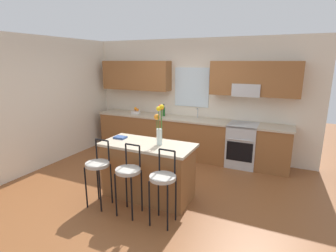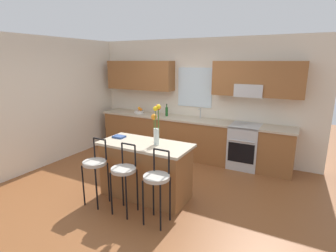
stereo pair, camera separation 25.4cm
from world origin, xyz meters
The scene contains 14 objects.
ground_plane centered at (0.00, 0.00, 0.00)m, with size 14.00×14.00×0.00m, color brown.
wall_left centered at (-2.56, 0.30, 1.35)m, with size 0.12×4.60×2.70m, color beige.
back_wall_assembly centered at (0.02, 1.98, 1.51)m, with size 5.60×0.50×2.70m.
counter_run centered at (0.00, 1.70, 0.47)m, with size 4.56×0.64×0.92m.
sink_faucet centered at (0.21, 1.84, 1.06)m, with size 0.02×0.13×0.23m.
oven_range centered at (1.28, 1.68, 0.46)m, with size 0.60×0.64×0.92m.
kitchen_island centered at (0.12, -0.35, 0.46)m, with size 1.50×0.71×0.92m.
bar_stool_near centered at (-0.43, -0.92, 0.64)m, with size 0.36×0.36×1.04m.
bar_stool_middle centered at (0.12, -0.92, 0.64)m, with size 0.36×0.36×1.04m.
bar_stool_far centered at (0.67, -0.92, 0.64)m, with size 0.36×0.36×1.04m.
flower_vase centered at (0.32, -0.32, 1.26)m, with size 0.17×0.15×0.64m.
cookbook centered at (-0.44, -0.29, 0.94)m, with size 0.20×0.15×0.03m, color navy.
fruit_bowl_oranges centered at (-1.37, 1.70, 0.97)m, with size 0.24×0.24×0.16m.
bottle_olive_oil centered at (-0.59, 1.70, 1.03)m, with size 0.06×0.06×0.29m.
Camera 1 is at (2.12, -3.85, 2.21)m, focal length 28.23 mm.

